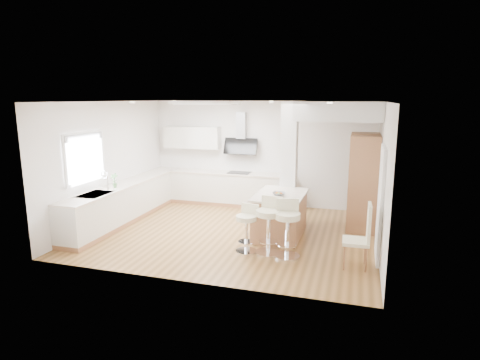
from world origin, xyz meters
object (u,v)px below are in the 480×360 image
(bar_stool_b, at_px, (269,222))
(dining_chair, at_px, (362,234))
(bar_stool_a, at_px, (247,226))
(peninsula, at_px, (280,215))
(bar_stool_c, at_px, (287,225))

(bar_stool_b, bearing_deg, dining_chair, 2.33)
(bar_stool_b, relative_size, dining_chair, 0.94)
(dining_chair, bearing_deg, bar_stool_a, 174.16)
(peninsula, relative_size, bar_stool_a, 1.67)
(bar_stool_c, bearing_deg, dining_chair, -17.82)
(bar_stool_b, xyz_separation_m, dining_chair, (1.66, -0.20, 0.01))
(peninsula, xyz_separation_m, bar_stool_c, (0.35, -1.10, 0.14))
(bar_stool_b, xyz_separation_m, bar_stool_c, (0.36, -0.07, -0.01))
(peninsula, height_order, dining_chair, dining_chair)
(peninsula, bearing_deg, dining_chair, -35.46)
(dining_chair, bearing_deg, bar_stool_b, 171.56)
(peninsula, height_order, bar_stool_c, bar_stool_c)
(bar_stool_b, relative_size, bar_stool_c, 1.01)
(peninsula, bearing_deg, bar_stool_b, -89.37)
(bar_stool_c, bearing_deg, bar_stool_b, 156.82)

